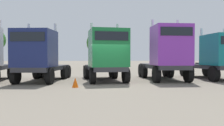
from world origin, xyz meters
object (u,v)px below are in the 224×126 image
(semi_truck_purple, at_px, (167,53))
(traffic_cone_near, at_px, (75,82))
(semi_truck_green, at_px, (106,55))
(semi_truck_teal, at_px, (219,56))
(semi_truck_navy, at_px, (39,56))

(semi_truck_purple, xyz_separation_m, traffic_cone_near, (-6.38, -2.87, -1.72))
(semi_truck_green, bearing_deg, semi_truck_purple, 85.47)
(semi_truck_purple, relative_size, traffic_cone_near, 10.74)
(semi_truck_teal, bearing_deg, traffic_cone_near, -74.10)
(semi_truck_green, bearing_deg, traffic_cone_near, -41.84)
(traffic_cone_near, bearing_deg, semi_truck_teal, 17.17)
(semi_truck_teal, relative_size, traffic_cone_near, 10.67)
(semi_truck_purple, bearing_deg, semi_truck_navy, -89.05)
(semi_truck_navy, xyz_separation_m, semi_truck_teal, (13.09, 0.33, -0.00))
(semi_truck_navy, height_order, traffic_cone_near, semi_truck_navy)
(semi_truck_green, bearing_deg, semi_truck_navy, -97.93)
(semi_truck_purple, distance_m, semi_truck_teal, 4.13)
(semi_truck_teal, bearing_deg, semi_truck_navy, -89.81)
(semi_truck_purple, height_order, semi_truck_teal, semi_truck_purple)
(semi_truck_green, distance_m, semi_truck_purple, 4.40)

